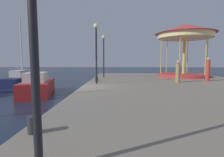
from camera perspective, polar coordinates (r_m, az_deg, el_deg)
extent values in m
plane|color=#162338|center=(11.67, -9.85, -6.43)|extent=(120.00, 120.00, 0.00)
cube|color=gray|center=(12.20, 22.72, -4.35)|extent=(13.37, 25.25, 0.80)
cube|color=#19214C|center=(20.55, -27.88, -0.59)|extent=(2.21, 5.77, 0.84)
cube|color=beige|center=(20.52, -27.95, 1.49)|extent=(1.39, 2.58, 0.66)
cylinder|color=silver|center=(21.03, -27.70, 8.92)|extent=(0.12, 0.12, 6.03)
cylinder|color=silver|center=(19.84, -28.84, 2.98)|extent=(0.35, 2.53, 0.08)
cube|color=maroon|center=(13.88, -23.27, -2.79)|extent=(2.91, 4.79, 1.00)
cube|color=beige|center=(13.36, -23.76, 0.44)|extent=(1.76, 2.23, 0.65)
cube|color=#4C6070|center=(14.31, -23.01, 1.31)|extent=(1.13, 0.37, 0.29)
cylinder|color=#B23333|center=(20.25, 22.42, 1.07)|extent=(5.40, 5.40, 0.30)
cylinder|color=gold|center=(20.20, 22.64, 6.78)|extent=(0.28, 0.28, 3.74)
cylinder|color=#F2E099|center=(20.37, 22.88, 12.75)|extent=(5.58, 5.58, 0.50)
cone|color=#C63D38|center=(20.48, 22.96, 14.86)|extent=(6.20, 6.20, 1.02)
cylinder|color=gold|center=(21.20, 28.86, 6.44)|extent=(0.08, 0.08, 3.74)
cylinder|color=gold|center=(22.62, 23.61, 6.58)|extent=(0.08, 0.08, 3.74)
cylinder|color=gold|center=(21.82, 17.60, 6.84)|extent=(0.08, 0.08, 3.74)
cylinder|color=gold|center=(19.46, 15.85, 7.06)|extent=(0.08, 0.08, 3.74)
cylinder|color=gold|center=(17.79, 21.42, 7.03)|extent=(0.08, 0.08, 3.74)
cylinder|color=gold|center=(18.76, 28.51, 6.65)|extent=(0.08, 0.08, 3.74)
cylinder|color=black|center=(2.62, -24.42, 11.74)|extent=(0.12, 0.12, 3.88)
cylinder|color=black|center=(12.54, -5.20, 7.18)|extent=(0.12, 0.12, 3.93)
sphere|color=#F9E5B2|center=(12.77, -5.29, 16.84)|extent=(0.36, 0.36, 0.36)
cylinder|color=black|center=(17.55, -2.75, 6.64)|extent=(0.12, 0.12, 3.85)
sphere|color=#F9E5B2|center=(17.71, -2.79, 13.46)|extent=(0.36, 0.36, 0.36)
cylinder|color=#2D2D33|center=(4.46, -24.63, -13.65)|extent=(0.24, 0.24, 0.40)
cylinder|color=#2D2D33|center=(14.09, -5.11, -0.17)|extent=(0.24, 0.24, 0.40)
cylinder|color=#937A4C|center=(14.27, 20.88, 1.72)|extent=(0.34, 0.34, 1.48)
sphere|color=tan|center=(14.24, 21.01, 5.16)|extent=(0.24, 0.24, 0.24)
cylinder|color=#B23833|center=(16.32, 29.00, 2.25)|extent=(0.34, 0.34, 1.71)
sphere|color=tan|center=(16.30, 29.17, 5.67)|extent=(0.24, 0.24, 0.24)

